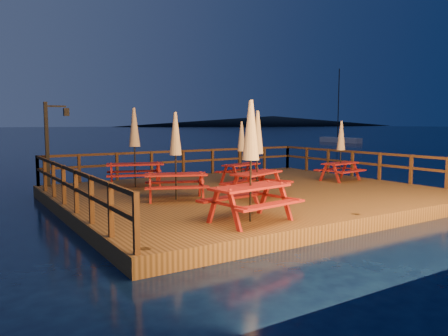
# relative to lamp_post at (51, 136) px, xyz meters

# --- Properties ---
(ground) EXTENTS (500.00, 500.00, 0.00)m
(ground) POSITION_rel_lamp_post_xyz_m (5.39, -4.55, -2.20)
(ground) COLOR black
(ground) RESTS_ON ground
(deck) EXTENTS (12.00, 10.00, 0.40)m
(deck) POSITION_rel_lamp_post_xyz_m (5.39, -4.55, -2.00)
(deck) COLOR #442E15
(deck) RESTS_ON ground
(deck_piles) EXTENTS (11.44, 9.44, 1.40)m
(deck_piles) POSITION_rel_lamp_post_xyz_m (5.39, -4.55, -2.50)
(deck_piles) COLOR #391D12
(deck_piles) RESTS_ON ground
(railing) EXTENTS (11.80, 9.75, 1.10)m
(railing) POSITION_rel_lamp_post_xyz_m (5.39, -2.77, -1.03)
(railing) COLOR #391D12
(railing) RESTS_ON deck
(lamp_post) EXTENTS (0.85, 0.18, 3.00)m
(lamp_post) POSITION_rel_lamp_post_xyz_m (0.00, 0.00, 0.00)
(lamp_post) COLOR black
(lamp_post) RESTS_ON deck
(headland_right) EXTENTS (230.40, 86.40, 7.00)m
(headland_right) POSITION_rel_lamp_post_xyz_m (190.39, 225.45, 1.30)
(headland_right) COLOR black
(headland_right) RESTS_ON ground
(sailboat) EXTENTS (1.39, 6.68, 9.87)m
(sailboat) POSITION_rel_lamp_post_xyz_m (40.94, 24.34, -1.87)
(sailboat) COLOR silver
(sailboat) RESTS_ON ground
(picnic_table_0) EXTENTS (1.82, 1.57, 2.33)m
(picnic_table_0) POSITION_rel_lamp_post_xyz_m (9.85, -4.48, -0.58)
(picnic_table_0) COLOR maroon
(picnic_table_0) RESTS_ON deck
(picnic_table_1) EXTENTS (2.26, 2.07, 2.63)m
(picnic_table_1) POSITION_rel_lamp_post_xyz_m (4.68, -5.96, -0.43)
(picnic_table_1) COLOR maroon
(picnic_table_1) RESTS_ON deck
(picnic_table_2) EXTENTS (2.35, 2.12, 2.79)m
(picnic_table_2) POSITION_rel_lamp_post_xyz_m (2.41, -1.80, -0.35)
(picnic_table_2) COLOR maroon
(picnic_table_2) RESTS_ON deck
(picnic_table_3) EXTENTS (1.93, 1.73, 2.31)m
(picnic_table_3) POSITION_rel_lamp_post_xyz_m (6.30, -2.79, -0.59)
(picnic_table_3) COLOR maroon
(picnic_table_3) RESTS_ON deck
(picnic_table_4) EXTENTS (2.16, 1.87, 2.78)m
(picnic_table_4) POSITION_rel_lamp_post_xyz_m (2.68, -8.40, -0.35)
(picnic_table_4) COLOR maroon
(picnic_table_4) RESTS_ON deck
(picnic_table_5) EXTENTS (2.23, 2.06, 2.58)m
(picnic_table_5) POSITION_rel_lamp_post_xyz_m (2.50, -4.89, -0.45)
(picnic_table_5) COLOR maroon
(picnic_table_5) RESTS_ON deck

